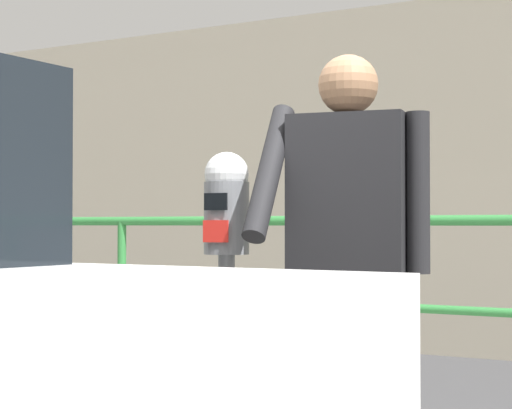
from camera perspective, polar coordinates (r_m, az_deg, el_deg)
parking_meter at (r=3.69m, az=-1.91°, el=-2.20°), size 0.19×0.20×1.40m
pedestrian_at_meter at (r=3.49m, az=5.95°, el=-2.60°), size 0.64×0.57×1.77m
background_railing at (r=5.33m, az=6.11°, el=-4.40°), size 24.06×0.06×1.15m
backdrop_wall at (r=8.76m, az=15.43°, el=1.81°), size 32.00×0.50×3.44m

